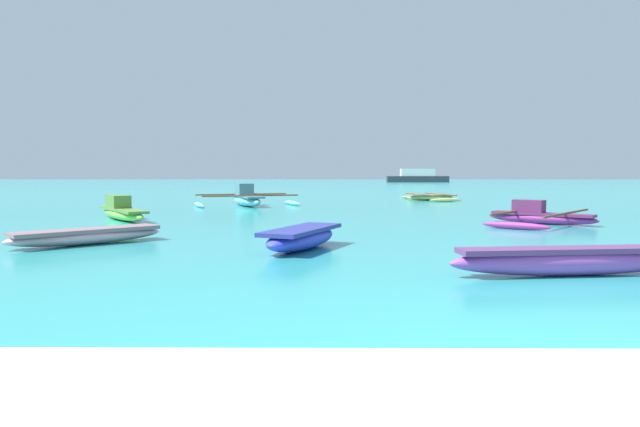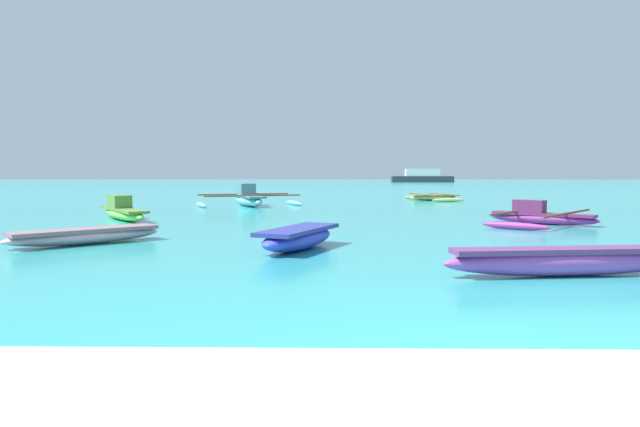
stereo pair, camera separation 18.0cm
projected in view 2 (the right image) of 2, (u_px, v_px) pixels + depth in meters
ground_plane at (629, 418)px, 3.56m from camera, size 240.00×240.00×0.00m
moored_boat_0 at (541, 216)px, 16.85m from camera, size 4.21×4.58×0.70m
moored_boat_1 at (123, 211)px, 18.49m from camera, size 2.79×3.68×0.78m
moored_boat_2 at (298, 237)px, 11.35m from camera, size 1.75×2.80×0.43m
moored_boat_3 at (86, 235)px, 12.17m from camera, size 2.88×2.78×0.33m
moored_boat_4 at (248, 198)px, 25.96m from camera, size 5.05×3.87×1.02m
moored_boat_5 at (568, 260)px, 8.43m from camera, size 3.83×0.95×0.42m
moored_boat_6 at (433, 197)px, 31.02m from camera, size 2.87×4.03×0.37m
distant_ferry at (422, 177)px, 87.42m from camera, size 9.40×2.07×2.07m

